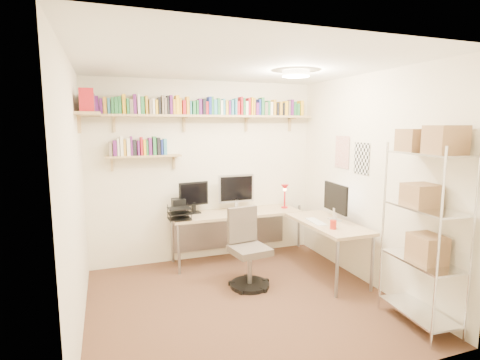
# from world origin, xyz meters

# --- Properties ---
(ground) EXTENTS (3.20, 3.20, 0.00)m
(ground) POSITION_xyz_m (0.00, 0.00, 0.00)
(ground) COLOR #48341F
(ground) RESTS_ON ground
(room_shell) EXTENTS (3.24, 3.04, 2.52)m
(room_shell) POSITION_xyz_m (0.00, 0.00, 1.55)
(room_shell) COLOR #F2E8C5
(room_shell) RESTS_ON ground
(wall_shelves) EXTENTS (3.12, 1.09, 0.80)m
(wall_shelves) POSITION_xyz_m (-0.43, 1.30, 2.02)
(wall_shelves) COLOR tan
(wall_shelves) RESTS_ON ground
(corner_desk) EXTENTS (2.15, 1.81, 1.21)m
(corner_desk) POSITION_xyz_m (0.48, 0.98, 0.69)
(corner_desk) COLOR tan
(corner_desk) RESTS_ON ground
(office_chair) EXTENTS (0.49, 0.49, 0.93)m
(office_chair) POSITION_xyz_m (0.21, 0.38, 0.39)
(office_chair) COLOR black
(office_chair) RESTS_ON ground
(wire_rack) EXTENTS (0.43, 0.78, 1.90)m
(wire_rack) POSITION_xyz_m (1.42, -1.01, 1.26)
(wire_rack) COLOR silver
(wire_rack) RESTS_ON ground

